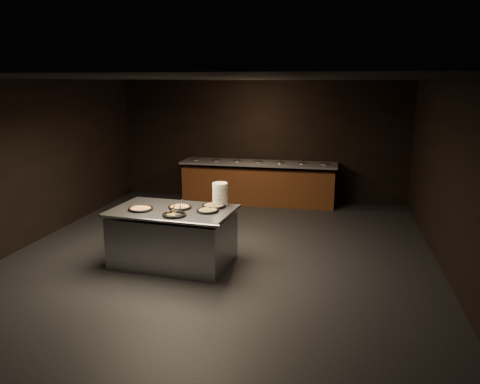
# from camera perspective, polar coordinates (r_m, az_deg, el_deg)

# --- Properties ---
(room) EXTENTS (7.02, 8.02, 2.92)m
(room) POSITION_cam_1_polar(r_m,az_deg,el_deg) (7.60, -2.29, 2.69)
(room) COLOR black
(room) RESTS_ON ground
(salad_bar) EXTENTS (3.70, 0.83, 1.18)m
(salad_bar) POSITION_cam_1_polar(r_m,az_deg,el_deg) (11.21, 2.23, 0.82)
(salad_bar) COLOR #5F2D16
(salad_bar) RESTS_ON ground
(serving_counter) EXTENTS (1.97, 1.36, 0.90)m
(serving_counter) POSITION_cam_1_polar(r_m,az_deg,el_deg) (7.53, -8.14, -5.55)
(serving_counter) COLOR #B9BCC1
(serving_counter) RESTS_ON ground
(plate_stack) EXTENTS (0.24, 0.24, 0.37)m
(plate_stack) POSITION_cam_1_polar(r_m,az_deg,el_deg) (7.49, -2.44, -0.31)
(plate_stack) COLOR white
(plate_stack) RESTS_ON serving_counter
(pan_veggie_whole) EXTENTS (0.39, 0.39, 0.04)m
(pan_veggie_whole) POSITION_cam_1_polar(r_m,az_deg,el_deg) (7.43, -12.03, -2.01)
(pan_veggie_whole) COLOR black
(pan_veggie_whole) RESTS_ON serving_counter
(pan_cheese_whole) EXTENTS (0.37, 0.37, 0.04)m
(pan_cheese_whole) POSITION_cam_1_polar(r_m,az_deg,el_deg) (7.43, -7.34, -1.83)
(pan_cheese_whole) COLOR black
(pan_cheese_whole) RESTS_ON serving_counter
(pan_cheese_slices_a) EXTENTS (0.39, 0.39, 0.04)m
(pan_cheese_slices_a) POSITION_cam_1_polar(r_m,az_deg,el_deg) (7.47, -3.18, -1.67)
(pan_cheese_slices_a) COLOR black
(pan_cheese_slices_a) RESTS_ON serving_counter
(pan_cheese_slices_b) EXTENTS (0.36, 0.36, 0.04)m
(pan_cheese_slices_b) POSITION_cam_1_polar(r_m,az_deg,el_deg) (7.02, -8.02, -2.75)
(pan_cheese_slices_b) COLOR black
(pan_cheese_slices_b) RESTS_ON serving_counter
(pan_veggie_slices) EXTENTS (0.35, 0.35, 0.04)m
(pan_veggie_slices) POSITION_cam_1_polar(r_m,az_deg,el_deg) (7.19, -3.96, -2.26)
(pan_veggie_slices) COLOR black
(pan_veggie_slices) RESTS_ON serving_counter
(server_left) EXTENTS (0.12, 0.31, 0.15)m
(server_left) POSITION_cam_1_polar(r_m,az_deg,el_deg) (7.33, -7.18, -1.62)
(server_left) COLOR #B9BCC1
(server_left) RESTS_ON serving_counter
(server_right) EXTENTS (0.23, 0.24, 0.15)m
(server_right) POSITION_cam_1_polar(r_m,az_deg,el_deg) (7.09, -8.01, -2.18)
(server_right) COLOR #B9BCC1
(server_right) RESTS_ON serving_counter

